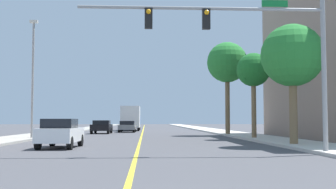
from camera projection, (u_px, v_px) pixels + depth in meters
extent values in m
plane|color=#47474C|center=(142.00, 133.00, 46.29)|extent=(192.00, 192.00, 0.00)
cube|color=#9E9B93|center=(60.00, 132.00, 45.81)|extent=(3.40, 168.00, 0.15)
cube|color=beige|center=(223.00, 132.00, 46.77)|extent=(3.40, 168.00, 0.15)
cube|color=yellow|center=(142.00, 133.00, 46.29)|extent=(0.16, 144.00, 0.01)
cylinder|color=gray|center=(324.00, 75.00, 17.27)|extent=(0.20, 0.20, 6.30)
cylinder|color=gray|center=(202.00, 8.00, 17.17)|extent=(10.18, 0.14, 0.14)
cube|color=black|center=(206.00, 19.00, 17.15)|extent=(0.32, 0.24, 0.84)
sphere|color=orange|center=(207.00, 12.00, 17.02)|extent=(0.20, 0.20, 0.20)
cube|color=black|center=(149.00, 18.00, 17.02)|extent=(0.32, 0.24, 0.84)
sphere|color=orange|center=(149.00, 12.00, 16.90)|extent=(0.20, 0.20, 0.20)
cube|color=#147233|center=(275.00, 3.00, 17.34)|extent=(1.10, 0.04, 0.28)
cylinder|color=gray|center=(33.00, 80.00, 30.33)|extent=(0.16, 0.16, 8.35)
cube|color=beige|center=(34.00, 22.00, 30.60)|extent=(0.56, 0.28, 0.20)
cylinder|color=brown|center=(293.00, 99.00, 22.40)|extent=(0.43, 0.43, 4.77)
sphere|color=#287F33|center=(292.00, 55.00, 22.55)|extent=(3.39, 3.39, 3.39)
cone|color=#287F33|center=(309.00, 59.00, 22.73)|extent=(0.61, 1.59, 1.88)
cone|color=#287F33|center=(287.00, 62.00, 23.55)|extent=(1.51, 0.54, 1.83)
cone|color=#287F33|center=(273.00, 59.00, 22.59)|extent=(0.57, 1.59, 1.21)
cone|color=#287F33|center=(300.00, 56.00, 21.52)|extent=(1.41, 0.46, 1.61)
cylinder|color=brown|center=(254.00, 103.00, 30.35)|extent=(0.35, 0.35, 4.95)
sphere|color=#1E6B28|center=(253.00, 70.00, 30.50)|extent=(2.46, 2.46, 2.46)
cone|color=#1E6B28|center=(263.00, 73.00, 30.65)|extent=(0.58, 1.11, 1.19)
cone|color=#1E6B28|center=(256.00, 73.00, 31.15)|extent=(1.32, 0.99, 1.17)
cone|color=#1E6B28|center=(247.00, 73.00, 31.13)|extent=(1.21, 0.87, 1.27)
cone|color=#1E6B28|center=(243.00, 73.00, 30.56)|extent=(0.59, 1.28, 1.10)
cone|color=#1E6B28|center=(251.00, 71.00, 29.82)|extent=(1.19, 0.86, 1.44)
cone|color=#1E6B28|center=(261.00, 71.00, 29.89)|extent=(1.10, 0.87, 1.32)
cylinder|color=brown|center=(227.00, 98.00, 38.33)|extent=(0.42, 0.42, 6.61)
sphere|color=#287F33|center=(227.00, 62.00, 38.53)|extent=(3.74, 3.74, 3.74)
cone|color=#287F33|center=(239.00, 64.00, 38.47)|extent=(0.56, 1.55, 1.83)
cone|color=#287F33|center=(227.00, 66.00, 39.63)|extent=(1.87, 0.77, 1.62)
cone|color=#287F33|center=(215.00, 64.00, 38.40)|extent=(0.50, 1.43, 1.75)
cone|color=#287F33|center=(228.00, 63.00, 37.41)|extent=(1.97, 0.71, 1.47)
cube|color=slate|center=(127.00, 127.00, 48.38)|extent=(1.97, 4.36, 0.55)
cube|color=black|center=(127.00, 123.00, 48.24)|extent=(1.68, 1.85, 0.44)
cylinder|color=black|center=(121.00, 129.00, 49.95)|extent=(0.23, 0.64, 0.64)
cylinder|color=black|center=(135.00, 129.00, 50.00)|extent=(0.23, 0.64, 0.64)
cylinder|color=black|center=(119.00, 130.00, 46.73)|extent=(0.23, 0.64, 0.64)
cylinder|color=black|center=(134.00, 130.00, 46.79)|extent=(0.23, 0.64, 0.64)
cube|color=white|center=(61.00, 135.00, 21.17)|extent=(1.81, 3.92, 0.69)
cube|color=black|center=(60.00, 123.00, 20.96)|extent=(1.55, 1.81, 0.47)
cylinder|color=black|center=(52.00, 140.00, 22.52)|extent=(0.24, 0.65, 0.64)
cylinder|color=black|center=(81.00, 140.00, 22.56)|extent=(0.24, 0.65, 0.64)
cylinder|color=black|center=(38.00, 143.00, 19.75)|extent=(0.24, 0.65, 0.64)
cylinder|color=black|center=(70.00, 143.00, 19.79)|extent=(0.24, 0.65, 0.64)
cube|color=black|center=(102.00, 127.00, 43.51)|extent=(1.99, 3.94, 0.64)
cube|color=black|center=(102.00, 122.00, 43.53)|extent=(1.71, 1.75, 0.42)
cylinder|color=black|center=(95.00, 130.00, 44.86)|extent=(0.24, 0.65, 0.64)
cylinder|color=black|center=(111.00, 130.00, 44.91)|extent=(0.24, 0.65, 0.64)
cylinder|color=black|center=(91.00, 131.00, 42.07)|extent=(0.24, 0.65, 0.64)
cylinder|color=black|center=(108.00, 131.00, 42.12)|extent=(0.24, 0.65, 0.64)
cube|color=#194799|center=(132.00, 121.00, 58.91)|extent=(2.42, 2.19, 1.60)
cube|color=silver|center=(131.00, 117.00, 55.08)|extent=(2.44, 5.59, 2.76)
cylinder|color=black|center=(124.00, 127.00, 58.81)|extent=(0.29, 0.90, 0.90)
cylinder|color=black|center=(139.00, 127.00, 58.91)|extent=(0.29, 0.90, 0.90)
cylinder|color=black|center=(122.00, 128.00, 53.56)|extent=(0.29, 0.90, 0.90)
cylinder|color=black|center=(138.00, 128.00, 53.66)|extent=(0.29, 0.90, 0.90)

